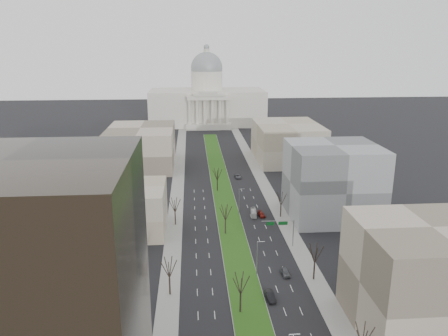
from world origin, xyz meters
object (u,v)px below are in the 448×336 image
car_black (270,296)px  car_grey_far (238,176)px  car_red (261,214)px  box_van (254,213)px  car_grey_near (285,272)px

car_black → car_grey_far: bearing=84.4°
car_black → car_red: size_ratio=1.06×
car_red → car_grey_far: (-3.22, 43.37, 0.03)m
car_grey_far → box_van: box_van is taller
car_grey_near → car_grey_far: 81.86m
car_grey_near → car_red: car_grey_near is taller
car_black → box_van: size_ratio=0.70×
car_grey_far → box_van: bearing=-93.8°
car_black → box_van: box_van is taller
car_grey_near → box_van: (-2.28, 39.37, 0.23)m
box_van → car_black: bearing=-89.6°
car_red → car_grey_far: size_ratio=0.92×
car_red → car_grey_far: bearing=87.7°
car_grey_near → car_black: bearing=-121.5°
car_grey_near → car_grey_far: size_ratio=0.87×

